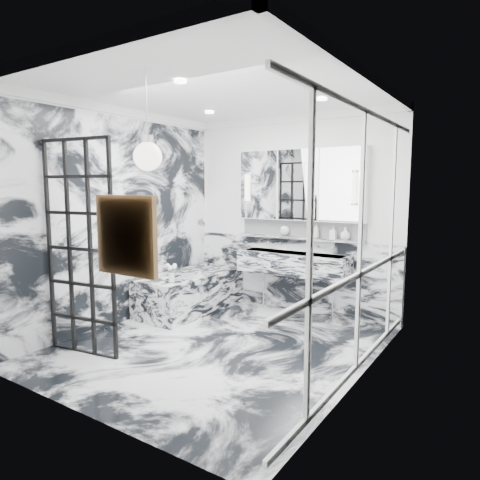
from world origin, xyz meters
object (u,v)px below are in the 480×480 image
Objects in this scene: mirror_cabinet at (300,185)px; bathtub at (190,292)px; crittall_door at (80,249)px; trough_sink at (293,263)px.

mirror_cabinet is 2.20m from bathtub.
crittall_door is 1.42× the size of trough_sink.
trough_sink is (1.26, 2.54, -0.41)m from crittall_door.
bathtub is at bearing 83.35° from crittall_door.
mirror_cabinet is (1.26, 2.71, 0.68)m from crittall_door.
crittall_door is 3.06m from mirror_cabinet.
mirror_cabinet is (-0.00, 0.17, 1.09)m from trough_sink.
trough_sink is 0.97× the size of bathtub.
trough_sink is at bearing 54.90° from crittall_door.
bathtub is at bearing -153.52° from trough_sink.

